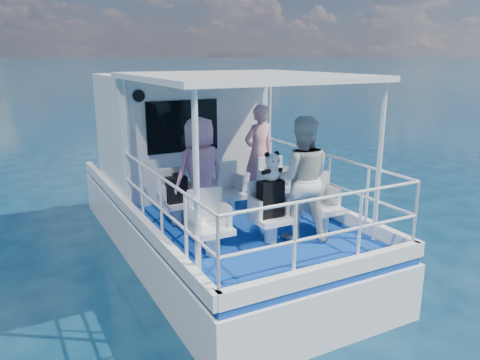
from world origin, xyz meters
name	(u,v)px	position (x,y,z in m)	size (l,w,h in m)	color
ground	(235,270)	(0.00, 0.00, 0.00)	(2000.00, 2000.00, 0.00)	#072138
hull	(210,249)	(0.00, 1.00, 0.00)	(3.00, 7.00, 1.60)	white
deck	(209,205)	(0.00, 1.00, 0.85)	(2.90, 6.90, 0.10)	navy
cabin	(181,131)	(0.00, 2.30, 2.00)	(2.85, 2.00, 2.20)	white
canopy	(241,77)	(0.00, -0.20, 3.14)	(3.00, 3.20, 0.08)	white
canopy_posts	(242,154)	(0.00, -0.25, 2.00)	(2.77, 2.97, 2.20)	white
railings	(253,198)	(0.00, -0.58, 1.40)	(2.84, 3.59, 1.00)	white
seat_port_fwd	(177,212)	(-0.90, 0.20, 1.09)	(0.48, 0.46, 0.38)	silver
seat_center_fwd	(229,204)	(0.00, 0.20, 1.09)	(0.48, 0.46, 0.38)	silver
seat_stbd_fwd	(276,196)	(0.90, 0.20, 1.09)	(0.48, 0.46, 0.38)	silver
seat_port_aft	(212,241)	(-0.90, -1.10, 1.09)	(0.48, 0.46, 0.38)	silver
seat_center_aft	(271,229)	(0.00, -1.10, 1.09)	(0.48, 0.46, 0.38)	silver
seat_stbd_aft	(323,219)	(0.90, -1.10, 1.09)	(0.48, 0.46, 0.38)	silver
passenger_port_fwd	(200,172)	(-0.58, 0.01, 1.74)	(0.62, 0.45, 1.67)	pink
passenger_stbd_fwd	(259,152)	(0.92, 0.84, 1.75)	(0.62, 0.41, 1.71)	pink
passenger_stbd_aft	(301,179)	(0.43, -1.17, 1.78)	(0.85, 0.66, 1.76)	silver
backpack_port	(177,190)	(-0.93, 0.12, 1.48)	(0.30, 0.17, 0.40)	black
backpack_center	(270,199)	(-0.01, -1.10, 1.53)	(0.34, 0.19, 0.51)	black
compact_camera	(176,175)	(-0.93, 0.12, 1.71)	(0.10, 0.06, 0.06)	black
panda	(272,166)	(0.00, -1.08, 1.99)	(0.26, 0.21, 0.40)	silver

